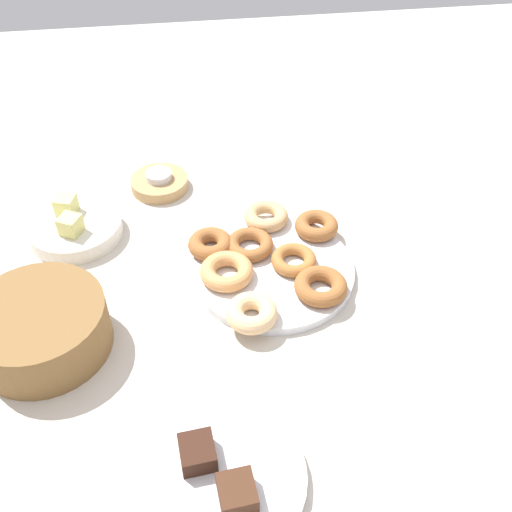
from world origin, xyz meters
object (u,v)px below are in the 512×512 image
(donut_plate, at_px, (272,270))
(brownie_near, at_px, (237,493))
(donut_0, at_px, (227,271))
(candle_holder, at_px, (160,183))
(melon_chunk_left, at_px, (70,225))
(brownie_far, at_px, (197,452))
(fruit_bowl, at_px, (76,228))
(tealight, at_px, (159,176))
(basket, at_px, (41,328))
(donut_2, at_px, (321,286))
(donut_4, at_px, (252,313))
(donut_7, at_px, (210,244))
(donut_1, at_px, (250,245))
(melon_chunk_right, at_px, (66,205))
(donut_3, at_px, (266,216))
(donut_5, at_px, (316,226))
(cake_plate, at_px, (222,479))
(donut_6, at_px, (294,261))

(donut_plate, bearing_deg, brownie_near, 164.55)
(donut_plate, height_order, donut_0, donut_0)
(candle_holder, distance_m, melon_chunk_left, 0.23)
(brownie_far, bearing_deg, melon_chunk_left, 22.57)
(donut_plate, relative_size, fruit_bowl, 1.65)
(tealight, distance_m, basket, 0.44)
(donut_2, xyz_separation_m, donut_4, (-0.04, 0.12, 0.00))
(donut_2, distance_m, donut_7, 0.22)
(donut_1, bearing_deg, melon_chunk_right, 67.37)
(donut_3, height_order, basket, basket)
(donut_plate, relative_size, melon_chunk_right, 8.13)
(donut_7, relative_size, brownie_near, 1.65)
(donut_7, relative_size, melon_chunk_right, 2.28)
(donut_0, distance_m, donut_3, 0.17)
(melon_chunk_right, bearing_deg, fruit_bowl, -156.80)
(brownie_far, distance_m, melon_chunk_right, 0.58)
(donut_plate, distance_m, melon_chunk_right, 0.42)
(donut_plate, height_order, donut_1, donut_1)
(donut_0, xyz_separation_m, donut_7, (0.08, 0.02, 0.00))
(donut_1, bearing_deg, brownie_far, 162.74)
(donut_4, xyz_separation_m, candle_holder, (0.41, 0.14, -0.02))
(donut_5, height_order, donut_7, same)
(donut_1, relative_size, melon_chunk_right, 2.41)
(donut_4, bearing_deg, donut_5, -37.09)
(donut_3, distance_m, brownie_near, 0.55)
(donut_1, distance_m, cake_plate, 0.44)
(donut_3, height_order, melon_chunk_left, melon_chunk_left)
(donut_plate, relative_size, melon_chunk_left, 8.13)
(donut_5, distance_m, tealight, 0.36)
(donut_4, relative_size, melon_chunk_left, 2.36)
(donut_2, height_order, melon_chunk_left, melon_chunk_left)
(donut_1, height_order, donut_4, donut_4)
(fruit_bowl, distance_m, melon_chunk_right, 0.05)
(donut_6, distance_m, cake_plate, 0.41)
(donut_5, relative_size, donut_7, 1.01)
(donut_6, height_order, candle_holder, donut_6)
(donut_3, height_order, donut_4, donut_4)
(donut_4, distance_m, melon_chunk_left, 0.39)
(donut_0, xyz_separation_m, cake_plate, (-0.36, 0.05, -0.02))
(donut_0, relative_size, donut_2, 1.03)
(candle_holder, bearing_deg, melon_chunk_right, 119.32)
(donut_2, height_order, candle_holder, donut_2)
(donut_4, height_order, brownie_far, brownie_far)
(fruit_bowl, bearing_deg, donut_7, -111.51)
(donut_4, relative_size, donut_5, 1.03)
(cake_plate, distance_m, tealight, 0.67)
(donut_plate, bearing_deg, basket, 105.90)
(donut_0, xyz_separation_m, melon_chunk_left, (0.14, 0.27, 0.02))
(melon_chunk_left, relative_size, melon_chunk_right, 1.00)
(cake_plate, bearing_deg, brownie_near, -153.43)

